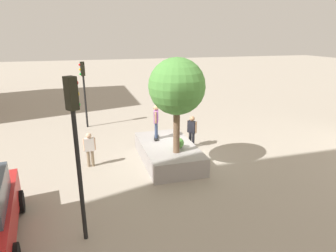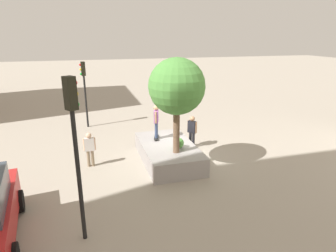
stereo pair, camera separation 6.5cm
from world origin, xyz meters
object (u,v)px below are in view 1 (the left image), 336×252
at_px(skateboarder, 156,119).
at_px(traffic_light_median, 76,135).
at_px(skateboard, 156,138).
at_px(planter_ledge, 168,153).
at_px(pedestrian_crossing, 90,147).
at_px(passerby_with_bag, 192,129).
at_px(traffic_light_corner, 84,83).
at_px(plaza_tree, 177,87).

distance_m(skateboarder, traffic_light_median, 6.66).
bearing_deg(skateboard, planter_ledge, -160.25).
bearing_deg(pedestrian_crossing, traffic_light_median, 176.30).
relative_size(planter_ledge, skateboard, 5.16).
xyz_separation_m(pedestrian_crossing, passerby_with_bag, (0.93, -5.22, 0.06)).
relative_size(traffic_light_median, pedestrian_crossing, 2.96).
height_order(traffic_light_median, pedestrian_crossing, traffic_light_median).
xyz_separation_m(skateboard, pedestrian_crossing, (-0.51, 3.20, 0.04)).
distance_m(traffic_light_corner, passerby_with_bag, 7.61).
relative_size(planter_ledge, skateboarder, 2.65).
bearing_deg(planter_ledge, traffic_light_corner, 28.42).
relative_size(traffic_light_median, passerby_with_bag, 2.78).
xyz_separation_m(planter_ledge, skateboarder, (0.92, 0.33, 1.42)).
distance_m(skateboarder, passerby_with_bag, 2.23).
xyz_separation_m(planter_ledge, traffic_light_corner, (6.54, 3.54, 2.44)).
bearing_deg(traffic_light_median, traffic_light_corner, -1.60).
distance_m(plaza_tree, skateboard, 3.42).
relative_size(planter_ledge, pedestrian_crossing, 2.67).
distance_m(skateboarder, traffic_light_corner, 6.56).
height_order(plaza_tree, traffic_light_median, plaza_tree).
relative_size(traffic_light_corner, traffic_light_median, 0.88).
distance_m(pedestrian_crossing, passerby_with_bag, 5.31).
distance_m(planter_ledge, pedestrian_crossing, 3.59).
relative_size(skateboard, passerby_with_bag, 0.49).
xyz_separation_m(skateboard, passerby_with_bag, (0.42, -2.02, 0.10)).
bearing_deg(skateboarder, traffic_light_corner, 29.71).
bearing_deg(plaza_tree, skateboard, 12.24).
bearing_deg(skateboard, pedestrian_crossing, 99.09).
distance_m(skateboard, pedestrian_crossing, 3.24).
bearing_deg(plaza_tree, traffic_light_corner, 25.69).
bearing_deg(traffic_light_corner, pedestrian_crossing, -179.89).
distance_m(plaza_tree, pedestrian_crossing, 4.76).
distance_m(skateboard, skateboarder, 0.95).
distance_m(planter_ledge, traffic_light_median, 6.60).
bearing_deg(skateboarder, skateboard, 180.00).
bearing_deg(skateboarder, passerby_with_bag, -78.26).
xyz_separation_m(plaza_tree, traffic_light_median, (-3.57, 3.93, -0.47)).
relative_size(plaza_tree, traffic_light_median, 0.86).
height_order(skateboard, passerby_with_bag, passerby_with_bag).
relative_size(planter_ledge, traffic_light_corner, 1.03).
bearing_deg(planter_ledge, pedestrian_crossing, 83.47).
bearing_deg(plaza_tree, pedestrian_crossing, 68.86).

